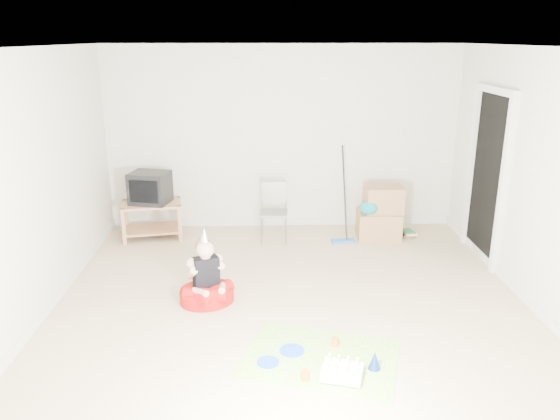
{
  "coord_description": "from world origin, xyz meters",
  "views": [
    {
      "loc": [
        -0.27,
        -5.21,
        2.69
      ],
      "look_at": [
        -0.1,
        0.4,
        0.9
      ],
      "focal_mm": 35.0,
      "sensor_mm": 36.0,
      "label": 1
    }
  ],
  "objects_px": {
    "tv_stand": "(152,217)",
    "folding_chair": "(274,213)",
    "seated_woman": "(207,286)",
    "crt_tv": "(150,188)",
    "cardboard_boxes": "(380,214)",
    "birthday_cake": "(342,373)"
  },
  "relations": [
    {
      "from": "tv_stand",
      "to": "folding_chair",
      "type": "bearing_deg",
      "value": -6.35
    },
    {
      "from": "folding_chair",
      "to": "seated_woman",
      "type": "xyz_separation_m",
      "value": [
        -0.75,
        -1.8,
        -0.22
      ]
    },
    {
      "from": "crt_tv",
      "to": "seated_woman",
      "type": "height_order",
      "value": "crt_tv"
    },
    {
      "from": "cardboard_boxes",
      "to": "seated_woman",
      "type": "relative_size",
      "value": 0.9
    },
    {
      "from": "birthday_cake",
      "to": "cardboard_boxes",
      "type": "bearing_deg",
      "value": 73.42
    },
    {
      "from": "crt_tv",
      "to": "seated_woman",
      "type": "distance_m",
      "value": 2.26
    },
    {
      "from": "tv_stand",
      "to": "seated_woman",
      "type": "distance_m",
      "value": 2.2
    },
    {
      "from": "birthday_cake",
      "to": "tv_stand",
      "type": "bearing_deg",
      "value": 122.86
    },
    {
      "from": "crt_tv",
      "to": "birthday_cake",
      "type": "height_order",
      "value": "crt_tv"
    },
    {
      "from": "seated_woman",
      "to": "tv_stand",
      "type": "bearing_deg",
      "value": 115.4
    },
    {
      "from": "tv_stand",
      "to": "crt_tv",
      "type": "relative_size",
      "value": 1.75
    },
    {
      "from": "seated_woman",
      "to": "birthday_cake",
      "type": "height_order",
      "value": "seated_woman"
    },
    {
      "from": "tv_stand",
      "to": "birthday_cake",
      "type": "bearing_deg",
      "value": -57.14
    },
    {
      "from": "tv_stand",
      "to": "cardboard_boxes",
      "type": "height_order",
      "value": "cardboard_boxes"
    },
    {
      "from": "crt_tv",
      "to": "cardboard_boxes",
      "type": "xyz_separation_m",
      "value": [
        3.16,
        -0.13,
        -0.36
      ]
    },
    {
      "from": "seated_woman",
      "to": "crt_tv",
      "type": "bearing_deg",
      "value": 115.4
    },
    {
      "from": "birthday_cake",
      "to": "folding_chair",
      "type": "bearing_deg",
      "value": 98.85
    },
    {
      "from": "seated_woman",
      "to": "birthday_cake",
      "type": "distance_m",
      "value": 1.88
    },
    {
      "from": "cardboard_boxes",
      "to": "seated_woman",
      "type": "xyz_separation_m",
      "value": [
        -2.21,
        -1.86,
        -0.17
      ]
    },
    {
      "from": "crt_tv",
      "to": "cardboard_boxes",
      "type": "distance_m",
      "value": 3.18
    },
    {
      "from": "birthday_cake",
      "to": "seated_woman",
      "type": "bearing_deg",
      "value": 131.62
    },
    {
      "from": "tv_stand",
      "to": "seated_woman",
      "type": "height_order",
      "value": "seated_woman"
    }
  ]
}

